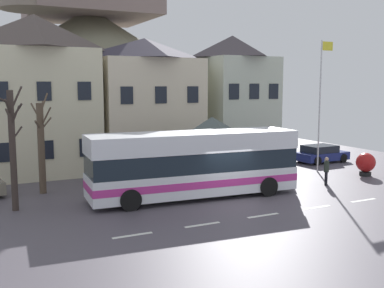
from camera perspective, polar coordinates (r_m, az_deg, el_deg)
The scene contains 15 objects.
ground_plane at distance 22.62m, azimuth 5.11°, elevation -7.28°, with size 40.00×60.00×0.07m.
townhouse_00 at distance 30.97m, azimuth -18.68°, elevation 5.77°, with size 6.96×6.12×10.03m.
townhouse_01 at distance 32.63m, azimuth -5.82°, elevation 5.17°, with size 6.90×5.85×8.86m.
townhouse_02 at distance 35.91m, azimuth 4.97°, elevation 5.80°, with size 5.06×6.18×9.37m.
hilltop_castle at distance 50.45m, azimuth -12.46°, elevation 9.09°, with size 43.50×43.50×21.80m.
transit_bus at distance 23.16m, azimuth 0.24°, elevation -2.58°, with size 10.83×3.34×3.32m.
bus_shelter at distance 27.71m, azimuth 2.50°, elevation 1.95°, with size 3.60×3.60×3.76m.
parked_car_00 at distance 35.05m, azimuth 15.70°, elevation -1.17°, with size 3.95×2.16×1.26m.
pedestrian_00 at distance 27.14m, azimuth 16.33°, elevation -3.12°, with size 0.28×0.29×1.61m.
pedestrian_01 at distance 26.99m, azimuth 12.11°, elevation -3.02°, with size 0.35×0.35×1.58m.
public_bench at distance 28.99m, azimuth -2.74°, elevation -2.95°, with size 1.76×0.48×0.87m.
flagpole at distance 30.89m, azimuth 15.69°, elevation 5.53°, with size 0.95×0.10×8.47m.
harbour_buoy at distance 30.72m, azimuth 20.75°, elevation -2.24°, with size 1.20×1.20×1.45m.
bare_tree_00 at distance 25.15m, azimuth -18.19°, elevation -0.23°, with size 0.93×1.64×5.25m.
bare_tree_01 at distance 22.05m, azimuth -21.38°, elevation -0.30°, with size 1.83×1.67×5.62m.
Camera 1 is at (-11.42, -18.66, 5.72)m, focal length 42.99 mm.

